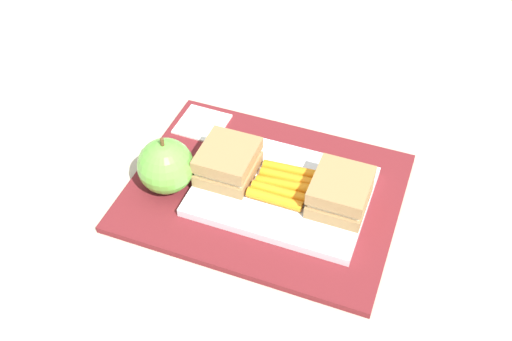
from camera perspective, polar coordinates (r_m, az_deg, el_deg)
The scene contains 8 objects.
ground_plane at distance 0.84m, azimuth 0.80°, elevation -2.25°, with size 2.40×2.40×0.00m, color #B7AD99.
lunchbag_mat at distance 0.83m, azimuth 0.80°, elevation -2.01°, with size 0.36×0.28×0.01m, color maroon.
food_tray at distance 0.82m, azimuth 2.45°, elevation -1.94°, with size 0.23×0.17×0.01m, color white.
sandwich_half_left at distance 0.79m, azimuth 7.89°, elevation -2.01°, with size 0.07×0.08×0.04m.
sandwich_half_right at distance 0.82m, azimuth -2.65°, elevation 0.81°, with size 0.07×0.08×0.04m.
carrot_sticks_bundle at distance 0.81m, azimuth 2.52°, elevation -1.31°, with size 0.08×0.07×0.02m.
apple at distance 0.82m, azimuth -8.44°, elevation 0.41°, with size 0.08×0.08×0.09m.
paper_napkin at distance 0.93m, azimuth -5.06°, elevation 4.37°, with size 0.07×0.07×0.00m, color white.
Camera 1 is at (-0.19, 0.53, 0.62)m, focal length 42.77 mm.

